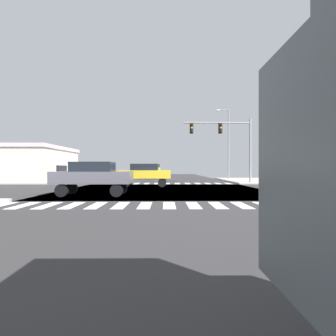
# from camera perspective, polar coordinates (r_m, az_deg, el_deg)

# --- Properties ---
(ground) EXTENTS (90.00, 90.00, 0.05)m
(ground) POSITION_cam_1_polar(r_m,az_deg,el_deg) (17.93, -0.86, -4.99)
(ground) COLOR #302F30
(sidewalk_corner_ne) EXTENTS (12.00, 12.00, 0.14)m
(sidewalk_corner_ne) POSITION_cam_1_polar(r_m,az_deg,el_deg) (32.56, 22.83, -2.56)
(sidewalk_corner_ne) COLOR #B2ADA3
(sidewalk_corner_ne) RESTS_ON ground
(sidewalk_corner_nw) EXTENTS (12.00, 12.00, 0.14)m
(sidewalk_corner_nw) POSITION_cam_1_polar(r_m,az_deg,el_deg) (32.64, -24.23, -2.55)
(sidewalk_corner_nw) COLOR #AEB0A4
(sidewalk_corner_nw) RESTS_ON ground
(crosswalk_near) EXTENTS (13.50, 2.00, 0.01)m
(crosswalk_near) POSITION_cam_1_polar(r_m,az_deg,el_deg) (10.68, -2.44, -8.28)
(crosswalk_near) COLOR silver
(crosswalk_near) RESTS_ON ground
(crosswalk_far) EXTENTS (13.50, 2.00, 0.01)m
(crosswalk_far) POSITION_cam_1_polar(r_m,az_deg,el_deg) (25.21, -1.34, -3.46)
(crosswalk_far) COLOR silver
(crosswalk_far) RESTS_ON ground
(traffic_signal_mast) EXTENTS (6.66, 0.55, 6.36)m
(traffic_signal_mast) POSITION_cam_1_polar(r_m,az_deg,el_deg) (25.80, 12.38, 7.08)
(traffic_signal_mast) COLOR gray
(traffic_signal_mast) RESTS_ON ground
(street_lamp) EXTENTS (1.78, 0.32, 9.07)m
(street_lamp) POSITION_cam_1_polar(r_m,az_deg,el_deg) (33.92, 12.99, 6.48)
(street_lamp) COLOR gray
(street_lamp) RESTS_ON ground
(bank_building) EXTENTS (15.63, 10.67, 4.08)m
(bank_building) POSITION_cam_1_polar(r_m,az_deg,el_deg) (36.59, -32.40, 0.82)
(bank_building) COLOR beige
(bank_building) RESTS_ON ground
(sedan_nearside_1) EXTENTS (1.80, 4.30, 1.88)m
(sedan_nearside_1) POSITION_cam_1_polar(r_m,az_deg,el_deg) (36.80, -3.81, -0.62)
(sedan_nearside_1) COLOR black
(sedan_nearside_1) RESTS_ON ground
(suv_queued_2) EXTENTS (1.96, 4.60, 2.34)m
(suv_queued_2) POSITION_cam_1_polar(r_m,az_deg,el_deg) (55.41, -5.82, -0.10)
(suv_queued_2) COLOR black
(suv_queued_2) RESTS_ON ground
(suv_leading_3) EXTENTS (1.96, 4.60, 2.34)m
(suv_leading_3) POSITION_cam_1_polar(r_m,az_deg,el_deg) (53.45, -2.79, -0.11)
(suv_leading_3) COLOR black
(suv_leading_3) RESTS_ON ground
(sedan_trailing_3) EXTENTS (4.30, 1.80, 1.88)m
(sedan_trailing_3) POSITION_cam_1_polar(r_m,az_deg,el_deg) (14.93, -16.36, -1.62)
(sedan_trailing_3) COLOR black
(sedan_trailing_3) RESTS_ON ground
(sedan_outer_4) EXTENTS (4.30, 1.80, 1.88)m
(sedan_outer_4) POSITION_cam_1_polar(r_m,az_deg,el_deg) (21.43, -5.21, -1.11)
(sedan_outer_4) COLOR black
(sedan_outer_4) RESTS_ON ground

